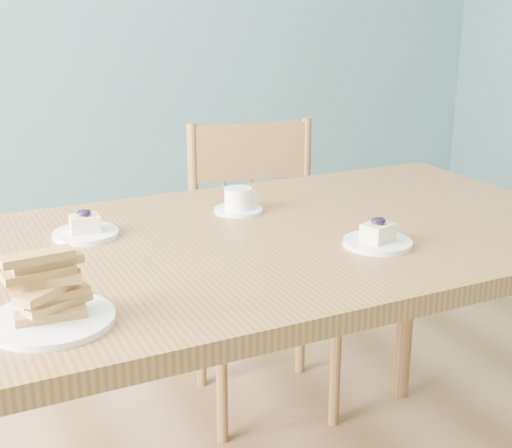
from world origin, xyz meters
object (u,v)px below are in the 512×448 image
dining_table (275,266)px  dining_chair (262,268)px  cheesecake_plate_near (378,238)px  coffee_cup (239,202)px  cheesecake_plate_far (85,229)px  biscotti_plate (49,299)px

dining_table → dining_chair: (0.25, 0.58, -0.25)m
dining_chair → dining_table: bearing=-102.6°
dining_chair → cheesecake_plate_near: (-0.08, -0.75, 0.35)m
cheesecake_plate_near → coffee_cup: 0.40m
dining_table → dining_chair: 0.68m
cheesecake_plate_near → cheesecake_plate_far: 0.66m
cheesecake_plate_near → coffee_cup: (-0.17, 0.36, 0.01)m
cheesecake_plate_far → coffee_cup: (0.39, 0.02, 0.01)m
cheesecake_plate_near → cheesecake_plate_far: same height
biscotti_plate → cheesecake_plate_near: bearing=6.7°
cheesecake_plate_far → dining_chair: bearing=32.2°
dining_table → dining_chair: size_ratio=1.62×
cheesecake_plate_near → biscotti_plate: biscotti_plate is taller
coffee_cup → biscotti_plate: biscotti_plate is taller
dining_table → coffee_cup: size_ratio=12.44×
dining_table → cheesecake_plate_far: size_ratio=10.26×
dining_table → coffee_cup: 0.22m
dining_table → biscotti_plate: 0.62m
coffee_cup → dining_table: bearing=-93.9°
cheesecake_plate_far → biscotti_plate: biscotti_plate is taller
coffee_cup → biscotti_plate: 0.71m
cheesecake_plate_far → coffee_cup: bearing=3.4°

